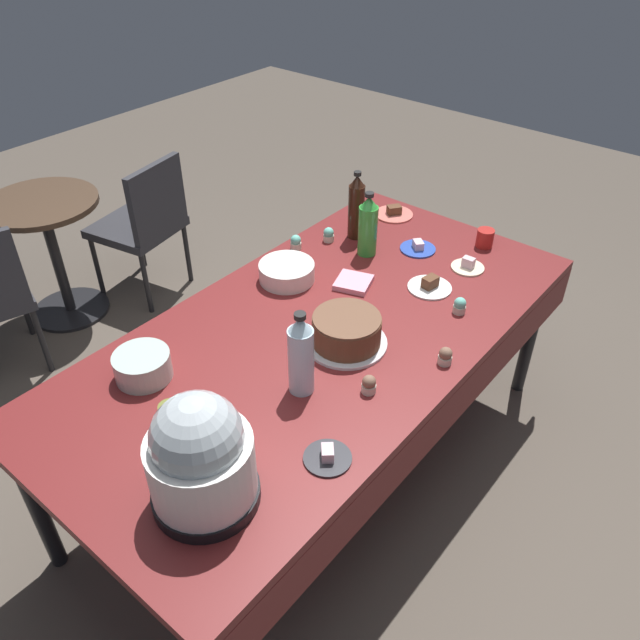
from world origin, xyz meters
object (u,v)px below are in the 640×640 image
(dessert_plate_cobalt, at_px, (418,248))
(cupcake_lemon, at_px, (369,384))
(cupcake_rose, at_px, (296,242))
(soda_bottle_cola, at_px, (356,207))
(dessert_plate_coral, at_px, (394,213))
(coffee_mug_red, at_px, (485,238))
(dessert_plate_charcoal, at_px, (328,457))
(potluck_table, at_px, (320,343))
(cupcake_vanilla, at_px, (329,235))
(frosted_layer_cake, at_px, (347,331))
(soda_bottle_water, at_px, (301,355))
(cupcake_cocoa, at_px, (460,306))
(slow_cooker, at_px, (200,457))
(dessert_plate_white, at_px, (430,286))
(ceramic_snack_bowl, at_px, (287,272))
(dessert_plate_cream, at_px, (468,266))
(soda_bottle_lime_soda, at_px, (368,226))
(coffee_mug_olive, at_px, (172,415))
(maroon_chair_right, at_px, (144,220))
(round_cafe_table, at_px, (50,237))
(cupcake_berry, at_px, (445,356))

(dessert_plate_cobalt, xyz_separation_m, cupcake_lemon, (-0.90, -0.37, 0.02))
(cupcake_rose, xyz_separation_m, soda_bottle_cola, (0.26, -0.14, 0.12))
(dessert_plate_coral, relative_size, coffee_mug_red, 1.63)
(dessert_plate_coral, xyz_separation_m, dessert_plate_charcoal, (-1.42, -0.72, -0.00))
(potluck_table, bearing_deg, cupcake_vanilla, 36.05)
(frosted_layer_cake, xyz_separation_m, soda_bottle_water, (-0.29, -0.03, 0.09))
(cupcake_cocoa, bearing_deg, slow_cooker, 175.02)
(dessert_plate_white, bearing_deg, soda_bottle_water, 178.90)
(soda_bottle_water, xyz_separation_m, coffee_mug_red, (1.25, -0.03, -0.11))
(cupcake_vanilla, xyz_separation_m, soda_bottle_water, (-0.84, -0.55, 0.12))
(cupcake_vanilla, distance_m, cupcake_rose, 0.16)
(cupcake_cocoa, xyz_separation_m, coffee_mug_red, (0.53, 0.17, 0.01))
(dessert_plate_white, xyz_separation_m, soda_bottle_water, (-0.80, 0.02, 0.13))
(ceramic_snack_bowl, bearing_deg, dessert_plate_cream, -44.05)
(cupcake_vanilla, relative_size, soda_bottle_lime_soda, 0.23)
(dessert_plate_white, relative_size, coffee_mug_olive, 1.67)
(potluck_table, distance_m, cupcake_rose, 0.63)
(dessert_plate_charcoal, xyz_separation_m, cupcake_cocoa, (0.91, 0.07, 0.02))
(soda_bottle_cola, bearing_deg, dessert_plate_white, -106.98)
(potluck_table, bearing_deg, dessert_plate_charcoal, -138.53)
(dessert_plate_cream, bearing_deg, soda_bottle_cola, 98.95)
(potluck_table, relative_size, cupcake_rose, 32.59)
(maroon_chair_right, bearing_deg, soda_bottle_cola, -79.44)
(cupcake_rose, distance_m, soda_bottle_water, 0.94)
(potluck_table, bearing_deg, coffee_mug_olive, 175.49)
(dessert_plate_cobalt, height_order, soda_bottle_cola, soda_bottle_cola)
(slow_cooker, relative_size, round_cafe_table, 0.52)
(dessert_plate_white, relative_size, soda_bottle_cola, 0.57)
(maroon_chair_right, xyz_separation_m, round_cafe_table, (-0.46, 0.22, 0.01))
(ceramic_snack_bowl, xyz_separation_m, dessert_plate_white, (0.33, -0.50, -0.03))
(slow_cooker, xyz_separation_m, cupcake_berry, (0.93, -0.22, -0.14))
(dessert_plate_white, bearing_deg, slow_cooker, -176.91)
(dessert_plate_charcoal, bearing_deg, soda_bottle_lime_soda, 30.49)
(soda_bottle_cola, bearing_deg, cupcake_berry, -123.66)
(cupcake_vanilla, relative_size, coffee_mug_olive, 0.61)
(frosted_layer_cake, bearing_deg, soda_bottle_water, -174.04)
(dessert_plate_charcoal, height_order, coffee_mug_red, coffee_mug_red)
(dessert_plate_white, bearing_deg, maroon_chair_right, 92.96)
(soda_bottle_water, relative_size, maroon_chair_right, 0.37)
(cupcake_cocoa, relative_size, coffee_mug_red, 0.58)
(dessert_plate_cream, bearing_deg, slow_cooker, -179.09)
(dessert_plate_charcoal, xyz_separation_m, cupcake_rose, (0.87, 0.89, 0.02))
(ceramic_snack_bowl, distance_m, dessert_plate_white, 0.60)
(cupcake_lemon, xyz_separation_m, cupcake_cocoa, (0.59, -0.01, 0.00))
(slow_cooker, distance_m, dessert_plate_cream, 1.55)
(potluck_table, distance_m, dessert_plate_cream, 0.78)
(dessert_plate_cream, distance_m, cupcake_rose, 0.77)
(potluck_table, xyz_separation_m, cupcake_cocoa, (0.44, -0.35, 0.09))
(round_cafe_table, bearing_deg, slow_cooker, -109.39)
(round_cafe_table, bearing_deg, cupcake_rose, -72.21)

